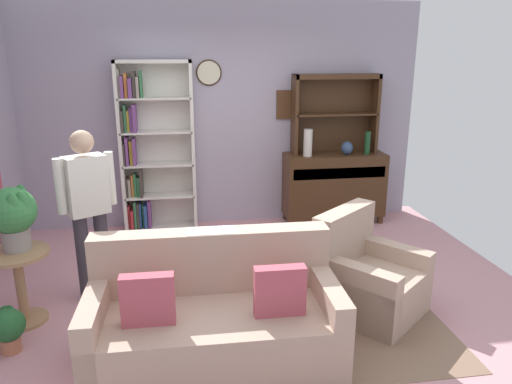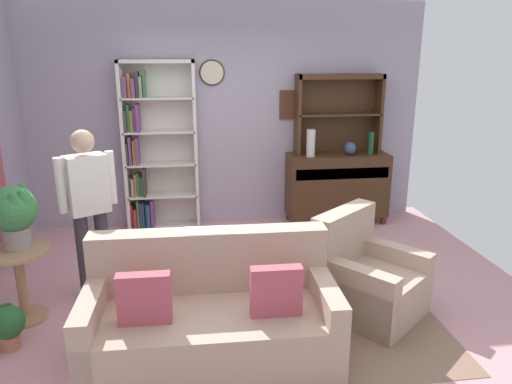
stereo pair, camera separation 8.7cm
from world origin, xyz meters
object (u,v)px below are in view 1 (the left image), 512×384
(sideboard, at_px, (334,184))
(couch_floral, at_px, (215,319))
(bookshelf, at_px, (151,150))
(plant_stand, at_px, (20,279))
(bottle_wine, at_px, (367,143))
(sideboard_hutch, at_px, (335,103))
(vase_tall, at_px, (308,143))
(vase_round, at_px, (347,148))
(armchair_floral, at_px, (367,280))
(potted_plant_small, at_px, (8,327))
(person_reading, at_px, (88,204))
(potted_plant_large, at_px, (13,214))

(sideboard, relative_size, couch_floral, 0.72)
(bookshelf, xyz_separation_m, plant_stand, (-0.99, -2.08, -0.63))
(bottle_wine, relative_size, couch_floral, 0.16)
(sideboard_hutch, bearing_deg, vase_tall, -154.11)
(vase_tall, height_order, vase_round, vase_tall)
(bookshelf, bearing_deg, sideboard, -2.08)
(armchair_floral, bearing_deg, potted_plant_small, -176.76)
(sideboard_hutch, xyz_separation_m, vase_round, (0.13, -0.18, -0.55))
(bottle_wine, bearing_deg, plant_stand, -152.80)
(plant_stand, bearing_deg, sideboard, 31.01)
(person_reading, bearing_deg, armchair_floral, -14.16)
(potted_plant_large, bearing_deg, vase_round, 28.65)
(vase_tall, height_order, potted_plant_large, vase_tall)
(potted_plant_small, bearing_deg, bottle_wine, 32.26)
(vase_tall, relative_size, plant_stand, 0.54)
(bottle_wine, xyz_separation_m, person_reading, (-3.18, -1.57, -0.16))
(bookshelf, relative_size, armchair_floral, 1.95)
(bookshelf, relative_size, sideboard, 1.62)
(plant_stand, bearing_deg, vase_round, 29.21)
(bookshelf, height_order, bottle_wine, bookshelf)
(sideboard_hutch, relative_size, vase_round, 6.47)
(sideboard_hutch, bearing_deg, potted_plant_small, -142.56)
(sideboard, xyz_separation_m, sideboard_hutch, (0.00, 0.11, 1.05))
(sideboard, height_order, vase_round, vase_round)
(plant_stand, bearing_deg, person_reading, 32.51)
(couch_floral, bearing_deg, vase_tall, 62.50)
(plant_stand, height_order, potted_plant_small, plant_stand)
(potted_plant_large, relative_size, person_reading, 0.34)
(bookshelf, distance_m, sideboard_hutch, 2.39)
(sideboard, distance_m, vase_round, 0.52)
(person_reading, bearing_deg, bottle_wine, 26.25)
(armchair_floral, bearing_deg, bottle_wine, 69.78)
(bottle_wine, xyz_separation_m, plant_stand, (-3.71, -1.91, -0.68))
(bottle_wine, bearing_deg, person_reading, -153.75)
(bottle_wine, bearing_deg, sideboard_hutch, 153.04)
(bottle_wine, xyz_separation_m, potted_plant_large, (-3.70, -1.86, -0.12))
(armchair_floral, height_order, potted_plant_large, potted_plant_large)
(sideboard_hutch, xyz_separation_m, potted_plant_small, (-3.31, -2.53, -1.35))
(vase_round, height_order, potted_plant_large, potted_plant_large)
(sideboard, distance_m, bottle_wine, 0.69)
(sideboard, distance_m, couch_floral, 3.26)
(sideboard, bearing_deg, couch_floral, -122.95)
(vase_tall, height_order, bottle_wine, vase_tall)
(couch_floral, distance_m, potted_plant_large, 1.84)
(vase_tall, bearing_deg, bookshelf, 175.14)
(sideboard, xyz_separation_m, potted_plant_large, (-3.31, -1.95, 0.44))
(vase_round, distance_m, bottle_wine, 0.27)
(vase_round, bearing_deg, armchair_floral, -103.81)
(sideboard, bearing_deg, person_reading, -149.28)
(potted_plant_large, bearing_deg, couch_floral, -26.77)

